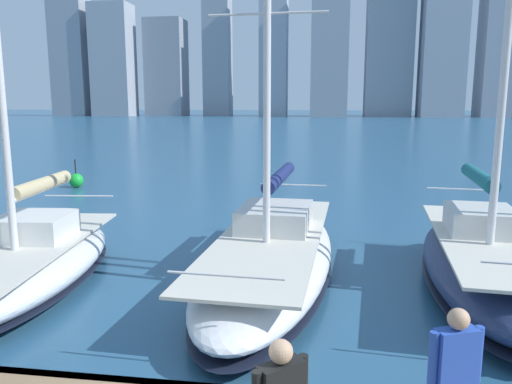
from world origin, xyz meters
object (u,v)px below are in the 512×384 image
at_px(sailboat_navy, 272,254).
at_px(person_blue_shirt, 455,369).
at_px(sailboat_tan, 29,260).
at_px(channel_buoy, 76,180).
at_px(sailboat_teal, 482,260).

distance_m(sailboat_navy, person_blue_shirt, 7.06).
height_order(sailboat_navy, sailboat_tan, sailboat_tan).
distance_m(sailboat_tan, channel_buoy, 14.22).
bearing_deg(sailboat_tan, channel_buoy, -66.22).
bearing_deg(sailboat_tan, person_blue_shirt, 146.64).
relative_size(sailboat_navy, person_blue_shirt, 6.01).
relative_size(sailboat_tan, channel_buoy, 8.49).
xyz_separation_m(sailboat_teal, channel_buoy, (15.76, -11.85, -0.37)).
relative_size(sailboat_teal, channel_buoy, 7.37).
height_order(sailboat_navy, channel_buoy, sailboat_navy).
bearing_deg(sailboat_tan, sailboat_teal, -173.37).
relative_size(sailboat_teal, sailboat_navy, 1.08).
distance_m(sailboat_navy, channel_buoy, 16.12).
distance_m(sailboat_teal, sailboat_navy, 4.67).
height_order(sailboat_teal, channel_buoy, sailboat_teal).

